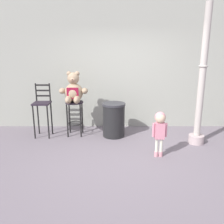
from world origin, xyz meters
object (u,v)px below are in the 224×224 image
Objects in this scene: trash_bin at (113,120)px; bar_chair_empty at (42,107)px; lamppost at (200,92)px; teddy_bear at (73,91)px; bar_stool_with_teddy at (74,111)px; child_walking at (160,125)px.

bar_chair_empty is (-1.63, 0.01, 0.30)m from trash_bin.
lamppost is at bearing -13.81° from trash_bin.
bar_chair_empty is (-0.72, -0.04, -0.36)m from teddy_bear.
bar_stool_with_teddy is 0.74m from bar_chair_empty.
lamppost is 2.33× the size of bar_chair_empty.
bar_stool_with_teddy is at bearing 5.85° from bar_chair_empty.
child_walking is 1.11× the size of trash_bin.
trash_bin is 0.28× the size of lamppost.
teddy_bear is at bearing 176.60° from trash_bin.
bar_chair_empty reaches higher than child_walking.
bar_stool_with_teddy is 1.03× the size of trash_bin.
lamppost is (1.78, -0.44, 0.73)m from trash_bin.
child_walking is 1.40m from trash_bin.
teddy_bear is 2.73m from lamppost.
teddy_bear is at bearing -90.00° from bar_stool_with_teddy.
bar_chair_empty is at bearing -176.74° from teddy_bear.
bar_chair_empty is at bearing 172.48° from lamppost.
bar_stool_with_teddy is 2.79m from lamppost.
bar_chair_empty is at bearing -154.47° from child_walking.
child_walking is (1.75, -1.18, 0.05)m from bar_stool_with_teddy.
bar_stool_with_teddy is 0.93× the size of child_walking.
lamppost is at bearing -11.04° from bar_stool_with_teddy.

